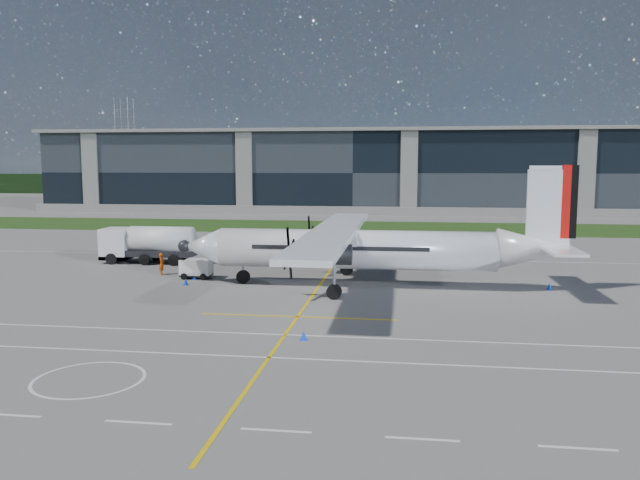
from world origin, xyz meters
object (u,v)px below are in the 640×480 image
ground_crew_person (162,262)px  turboprop_aircraft (370,227)px  pylon_west (125,145)px  fuel_tanker_truck (142,244)px  safety_cone_tail (549,286)px  safety_cone_nose_port (186,282)px  baggage_tug (196,269)px  safety_cone_portwing (304,335)px  safety_cone_nose_stbd (195,276)px

ground_crew_person → turboprop_aircraft: bearing=-109.4°
pylon_west → ground_crew_person: 159.78m
pylon_west → fuel_tanker_truck: (65.11, -137.46, -13.29)m
safety_cone_tail → safety_cone_nose_port: bearing=-176.1°
turboprop_aircraft → baggage_tug: (-14.05, 1.62, -3.77)m
safety_cone_portwing → safety_cone_nose_stbd: (-11.38, 15.82, 0.00)m
pylon_west → ground_crew_person: (69.36, -143.27, -13.96)m
fuel_tanker_truck → ground_crew_person: (4.24, -5.80, -0.68)m
safety_cone_portwing → safety_cone_nose_stbd: size_ratio=1.00×
fuel_tanker_truck → baggage_tug: (7.64, -7.03, -0.93)m
baggage_tug → safety_cone_tail: bearing=-2.0°
turboprop_aircraft → safety_cone_tail: size_ratio=60.68×
turboprop_aircraft → ground_crew_person: (-17.44, 2.84, -3.51)m
baggage_tug → safety_cone_portwing: size_ratio=5.22×
baggage_tug → safety_cone_nose_stbd: size_ratio=5.22×
pylon_west → turboprop_aircraft: pylon_west is taller
fuel_tanker_truck → safety_cone_portwing: (19.04, -23.37, -1.46)m
baggage_tug → ground_crew_person: ground_crew_person is taller
turboprop_aircraft → safety_cone_nose_stbd: (-14.02, 1.10, -4.30)m
fuel_tanker_truck → safety_cone_nose_stbd: 10.85m
baggage_tug → safety_cone_portwing: (11.41, -16.34, -0.53)m
baggage_tug → safety_cone_tail: baggage_tug is taller
turboprop_aircraft → safety_cone_nose_port: (-13.94, -1.18, -4.30)m
pylon_west → safety_cone_nose_stbd: (72.78, -145.01, -14.75)m
safety_cone_tail → turboprop_aircraft: bearing=-177.1°
fuel_tanker_truck → safety_cone_nose_port: bearing=-51.8°
turboprop_aircraft → safety_cone_nose_stbd: size_ratio=60.68×
baggage_tug → ground_crew_person: 3.62m
fuel_tanker_truck → safety_cone_nose_port: 12.60m
fuel_tanker_truck → safety_cone_tail: fuel_tanker_truck is taller
ground_crew_person → safety_cone_tail: ground_crew_person is taller
pylon_west → safety_cone_nose_port: pylon_west is taller
baggage_tug → fuel_tanker_truck: bearing=137.4°
baggage_tug → safety_cone_nose_port: baggage_tug is taller
safety_cone_tail → safety_cone_nose_port: size_ratio=1.00×
turboprop_aircraft → ground_crew_person: turboprop_aircraft is taller
safety_cone_nose_stbd → safety_cone_portwing: bearing=-54.3°
safety_cone_nose_port → safety_cone_nose_stbd: (-0.08, 2.28, 0.00)m
fuel_tanker_truck → safety_cone_tail: (34.81, -7.99, -1.46)m
turboprop_aircraft → ground_crew_person: bearing=170.7°
pylon_west → safety_cone_tail: bearing=-55.5°
turboprop_aircraft → safety_cone_nose_stbd: turboprop_aircraft is taller
safety_cone_nose_port → pylon_west: bearing=116.3°
safety_cone_portwing → safety_cone_tail: same height
safety_cone_nose_stbd → safety_cone_tail: bearing=-0.9°
ground_crew_person → safety_cone_nose_stbd: (3.42, -1.74, -0.79)m
safety_cone_nose_stbd → pylon_west: bearing=116.7°
turboprop_aircraft → fuel_tanker_truck: turboprop_aircraft is taller
turboprop_aircraft → safety_cone_nose_port: turboprop_aircraft is taller
baggage_tug → safety_cone_nose_stbd: bearing=-86.6°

